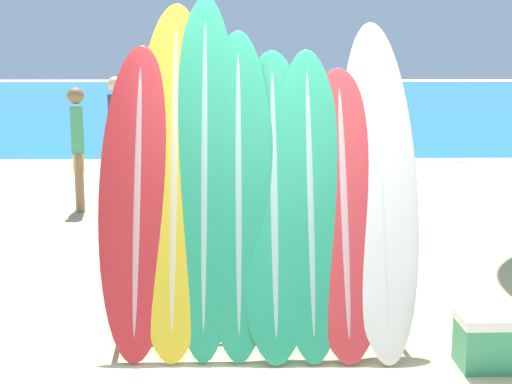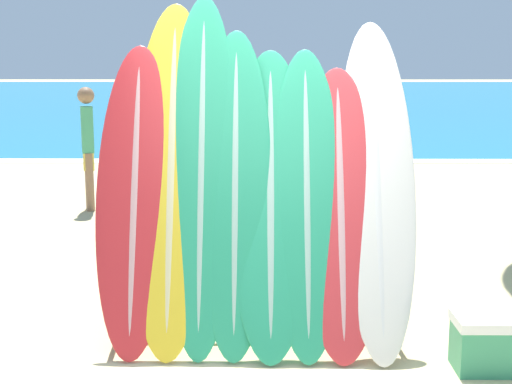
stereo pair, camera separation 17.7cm
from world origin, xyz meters
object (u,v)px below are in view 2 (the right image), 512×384
surfboard_slot_0 (135,197)px  surfboard_slot_6 (341,209)px  surfboard_rack (255,275)px  surfboard_slot_2 (202,170)px  surfboard_slot_5 (307,199)px  surfboard_slot_1 (171,174)px  surfboard_slot_3 (235,189)px  surfboard_slot_4 (271,199)px  person_near_water (88,144)px  surfboard_slot_7 (377,184)px  cooler_box (491,343)px  person_mid_beach (128,128)px

surfboard_slot_0 → surfboard_slot_6: size_ratio=1.08×
surfboard_rack → surfboard_slot_6: bearing=-0.1°
surfboard_slot_2 → surfboard_slot_5: surfboard_slot_2 is taller
surfboard_slot_1 → surfboard_slot_3: size_ratio=1.09×
surfboard_slot_3 → surfboard_slot_5: surfboard_slot_3 is taller
surfboard_slot_1 → surfboard_slot_4: (0.70, -0.06, -0.17)m
surfboard_rack → person_near_water: size_ratio=1.23×
surfboard_slot_2 → surfboard_slot_3: size_ratio=1.11×
surfboard_slot_2 → surfboard_slot_6: bearing=-5.6°
surfboard_slot_5 → surfboard_slot_7: 0.51m
surfboard_rack → surfboard_slot_4: 0.56m
surfboard_slot_1 → surfboard_slot_5: surfboard_slot_1 is taller
surfboard_slot_0 → cooler_box: (2.40, -0.48, -0.88)m
surfboard_slot_0 → surfboard_slot_7: surfboard_slot_7 is taller
surfboard_slot_1 → surfboard_slot_5: (0.96, -0.07, -0.17)m
surfboard_slot_6 → surfboard_slot_4: bearing=176.5°
surfboard_slot_0 → surfboard_slot_5: (1.21, -0.00, -0.01)m
surfboard_slot_0 → surfboard_slot_1: size_ratio=0.87×
surfboard_rack → person_mid_beach: bearing=108.0°
surfboard_rack → surfboard_slot_4: bearing=14.8°
person_near_water → person_mid_beach: person_mid_beach is taller
surfboard_rack → surfboard_slot_5: bearing=3.6°
surfboard_slot_5 → cooler_box: size_ratio=4.32×
cooler_box → surfboard_rack: bearing=163.7°
cooler_box → surfboard_slot_4: bearing=161.5°
surfboard_slot_3 → surfboard_slot_5: 0.51m
person_near_water → cooler_box: bearing=20.8°
surfboard_rack → person_near_water: person_near_water is taller
surfboard_rack → surfboard_slot_1: surfboard_slot_1 is taller
surfboard_slot_3 → person_mid_beach: size_ratio=1.26×
surfboard_slot_2 → surfboard_slot_5: 0.77m
surfboard_slot_6 → cooler_box: bearing=-25.4°
surfboard_slot_6 → surfboard_slot_5: bearing=174.1°
surfboard_slot_6 → person_near_water: 5.54m
surfboard_slot_5 → surfboard_slot_6: (0.24, -0.02, -0.07)m
surfboard_slot_3 → surfboard_slot_7: surfboard_slot_7 is taller
surfboard_slot_7 → surfboard_rack: bearing=-174.6°
surfboard_slot_0 → surfboard_slot_6: bearing=-1.0°
surfboard_slot_3 → surfboard_slot_6: bearing=-3.7°
surfboard_slot_6 → surfboard_slot_2: bearing=174.4°
surfboard_slot_6 → person_mid_beach: size_ratio=1.11×
surfboard_slot_2 → cooler_box: 2.28m
surfboard_slot_3 → surfboard_slot_0: bearing=-178.1°
surfboard_rack → surfboard_slot_5: (0.36, 0.02, 0.55)m
surfboard_slot_6 → person_near_water: size_ratio=1.18×
surfboard_rack → surfboard_slot_7: surfboard_slot_7 is taller
surfboard_slot_7 → surfboard_slot_6: bearing=-162.6°
cooler_box → surfboard_slot_1: bearing=165.7°
surfboard_slot_3 → surfboard_slot_4: 0.26m
surfboard_slot_2 → person_mid_beach: 6.47m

